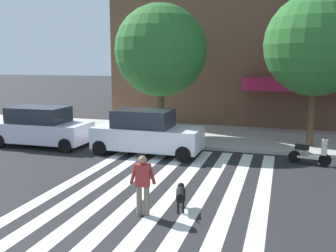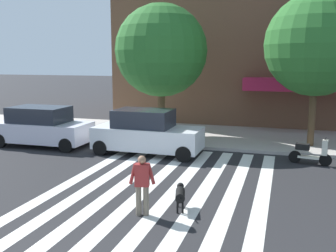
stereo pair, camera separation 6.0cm
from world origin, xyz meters
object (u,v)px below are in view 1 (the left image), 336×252
parked_car_near_curb (42,127)px  parked_scooter (310,152)px  parked_car_behind_first (146,133)px  street_tree_middle (316,45)px  dog_on_leash (181,194)px  street_tree_nearest (161,51)px  pedestrian_dog_walker (143,182)px

parked_car_near_curb → parked_scooter: (12.13, 0.21, -0.45)m
parked_car_behind_first → parked_scooter: bearing=1.8°
parked_scooter → street_tree_middle: street_tree_middle is taller
parked_car_behind_first → street_tree_middle: street_tree_middle is taller
dog_on_leash → street_tree_nearest: bearing=111.1°
parked_car_near_curb → street_tree_middle: 13.25m
parked_car_near_curb → street_tree_nearest: bearing=32.7°
parked_car_behind_first → dog_on_leash: (3.10, -5.79, -0.49)m
street_tree_nearest → street_tree_middle: (7.33, -0.07, 0.21)m
parked_car_near_curb → pedestrian_dog_walker: 9.98m
parked_car_near_curb → parked_car_behind_first: bearing=0.0°
parked_scooter → street_tree_nearest: (-7.17, 2.97, 4.07)m
street_tree_nearest → pedestrian_dog_walker: street_tree_nearest is taller
dog_on_leash → parked_scooter: bearing=58.4°
street_tree_middle → parked_car_behind_first: bearing=-155.9°
street_tree_middle → dog_on_leash: (-3.86, -8.90, -4.31)m
parked_car_near_curb → parked_scooter: size_ratio=2.77×
parked_car_behind_first → street_tree_middle: (6.96, 3.12, 3.82)m
street_tree_nearest → street_tree_middle: street_tree_middle is taller
street_tree_nearest → parked_car_near_curb: bearing=-147.3°
pedestrian_dog_walker → parked_car_near_curb: bearing=139.5°
street_tree_nearest → pedestrian_dog_walker: bearing=-74.9°
parked_scooter → pedestrian_dog_walker: (-4.55, -6.70, 0.45)m
pedestrian_dog_walker → parked_car_behind_first: bearing=109.1°
parked_car_near_curb → street_tree_middle: (12.29, 3.12, 3.83)m
street_tree_nearest → dog_on_leash: (3.47, -8.98, -4.11)m
dog_on_leash → street_tree_middle: bearing=66.6°
parked_scooter → dog_on_leash: 7.05m
dog_on_leash → parked_car_behind_first: bearing=118.2°
parked_car_behind_first → pedestrian_dog_walker: parked_car_behind_first is taller
pedestrian_dog_walker → street_tree_nearest: bearing=105.1°
parked_car_behind_first → street_tree_nearest: street_tree_nearest is taller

